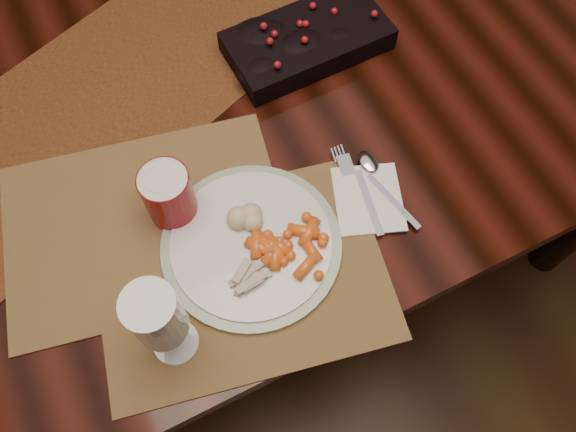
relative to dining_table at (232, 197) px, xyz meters
name	(u,v)px	position (x,y,z in m)	size (l,w,h in m)	color
floor	(243,253)	(0.00, 0.00, -0.38)	(5.00, 5.00, 0.00)	black
dining_table	(232,197)	(0.00, 0.00, 0.00)	(1.80, 1.00, 0.75)	black
table_runner	(161,56)	(-0.05, 0.15, 0.38)	(1.83, 0.38, 0.00)	black
centerpiece	(308,37)	(0.22, 0.04, 0.41)	(0.31, 0.16, 0.06)	black
placemat_main	(242,276)	(-0.09, -0.33, 0.38)	(0.46, 0.34, 0.00)	olive
placemat_second	(145,224)	(-0.20, -0.18, 0.38)	(0.46, 0.34, 0.00)	brown
dinner_plate	(251,244)	(-0.06, -0.30, 0.39)	(0.30, 0.30, 0.02)	silver
baby_carrots	(289,252)	(-0.01, -0.34, 0.40)	(0.11, 0.09, 0.02)	#E35A1C
mashed_potatoes	(248,211)	(-0.04, -0.25, 0.41)	(0.07, 0.06, 0.04)	tan
turkey_shreds	(249,278)	(-0.09, -0.35, 0.40)	(0.07, 0.06, 0.02)	beige
napkin	(368,199)	(0.16, -0.31, 0.38)	(0.11, 0.13, 0.00)	white
fork	(363,192)	(0.15, -0.29, 0.39)	(0.02, 0.16, 0.00)	white
spoon	(385,189)	(0.19, -0.30, 0.39)	(0.03, 0.16, 0.00)	white
red_cup	(169,196)	(-0.15, -0.18, 0.44)	(0.08, 0.08, 0.11)	maroon
wine_glass	(163,325)	(-0.23, -0.39, 0.48)	(0.07, 0.07, 0.20)	silver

